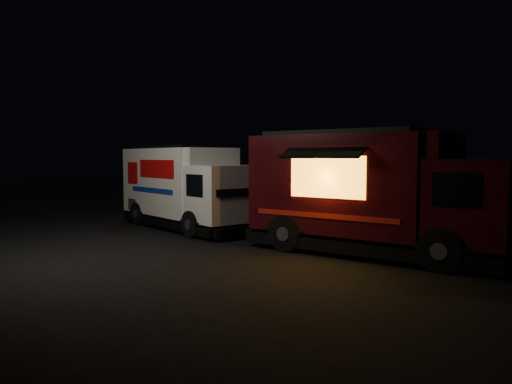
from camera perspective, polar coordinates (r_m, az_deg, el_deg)
name	(u,v)px	position (r m, az deg, el deg)	size (l,w,h in m)	color
ground	(207,246)	(14.63, -5.63, -6.19)	(80.00, 80.00, 0.00)	black
white_truck	(188,187)	(18.19, -7.73, 0.56)	(6.64, 2.26, 3.01)	white
red_truck	(378,192)	(13.60, 13.79, -0.04)	(7.11, 2.61, 3.31)	#390A0D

